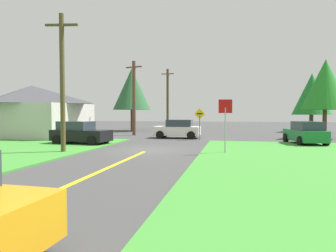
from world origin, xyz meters
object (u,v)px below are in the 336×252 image
(car_approaching_junction, at_px, (178,129))
(direction_sign, at_px, (200,120))
(barn, at_px, (32,111))
(car_on_crossroad, at_px, (305,133))
(oak_tree_left, at_px, (132,89))
(oak_tree_right, at_px, (325,85))
(utility_pole_mid, at_px, (134,97))
(utility_pole_far, at_px, (168,98))
(parked_car_near_building, at_px, (80,133))
(pine_tree_center, at_px, (312,94))
(stop_sign, at_px, (225,116))
(utility_pole_near, at_px, (62,81))

(car_approaching_junction, xyz_separation_m, direction_sign, (2.06, -1.63, 0.81))
(barn, bearing_deg, direction_sign, -0.51)
(car_on_crossroad, distance_m, oak_tree_left, 21.74)
(direction_sign, bearing_deg, oak_tree_right, 19.74)
(utility_pole_mid, height_order, utility_pole_far, utility_pole_far)
(parked_car_near_building, xyz_separation_m, pine_tree_center, (19.39, 18.34, 3.55))
(stop_sign, bearing_deg, utility_pole_mid, -62.56)
(car_approaching_junction, relative_size, oak_tree_left, 0.52)
(parked_car_near_building, relative_size, car_approaching_junction, 1.10)
(stop_sign, distance_m, direction_sign, 8.46)
(car_on_crossroad, xyz_separation_m, car_approaching_junction, (-9.67, 3.56, 0.00))
(direction_sign, bearing_deg, car_approaching_junction, 141.78)
(car_on_crossroad, bearing_deg, stop_sign, 129.20)
(car_on_crossroad, relative_size, oak_tree_left, 0.56)
(utility_pole_mid, xyz_separation_m, oak_tree_left, (-2.50, 6.85, 1.35))
(parked_car_near_building, relative_size, utility_pole_near, 0.57)
(pine_tree_center, bearing_deg, utility_pole_near, -128.47)
(utility_pole_far, relative_size, direction_sign, 3.21)
(parked_car_near_building, xyz_separation_m, utility_pole_far, (1.55, 22.80, 3.45))
(parked_car_near_building, distance_m, utility_pole_far, 23.11)
(car_on_crossroad, height_order, barn, barn)
(direction_sign, relative_size, pine_tree_center, 0.38)
(oak_tree_left, xyz_separation_m, pine_tree_center, (20.88, 2.30, -0.72))
(utility_pole_mid, relative_size, oak_tree_left, 0.96)
(parked_car_near_building, distance_m, oak_tree_left, 16.67)
(parked_car_near_building, distance_m, pine_tree_center, 26.92)
(car_on_crossroad, xyz_separation_m, utility_pole_near, (-14.19, -7.57, 3.16))
(car_approaching_junction, relative_size, utility_pole_near, 0.52)
(parked_car_near_building, distance_m, direction_sign, 9.42)
(utility_pole_near, relative_size, oak_tree_right, 1.12)
(parked_car_near_building, xyz_separation_m, oak_tree_left, (-1.49, 16.04, 4.28))
(utility_pole_far, height_order, oak_tree_right, utility_pole_far)
(barn, bearing_deg, stop_sign, -25.26)
(direction_sign, height_order, barn, barn)
(car_approaching_junction, xyz_separation_m, barn, (-13.28, -1.49, 1.55))
(parked_car_near_building, xyz_separation_m, car_on_crossroad, (15.49, 3.15, -0.00))
(pine_tree_center, distance_m, barn, 29.94)
(oak_tree_left, height_order, barn, oak_tree_left)
(utility_pole_mid, bearing_deg, direction_sign, -30.80)
(car_on_crossroad, relative_size, oak_tree_right, 0.62)
(car_approaching_junction, bearing_deg, direction_sign, 141.93)
(stop_sign, bearing_deg, oak_tree_left, -67.89)
(utility_pole_far, bearing_deg, car_approaching_junction, -75.11)
(stop_sign, height_order, barn, barn)
(utility_pole_far, xyz_separation_m, pine_tree_center, (17.84, -4.46, 0.11))
(utility_pole_mid, distance_m, oak_tree_right, 17.27)
(direction_sign, height_order, oak_tree_right, oak_tree_right)
(stop_sign, bearing_deg, car_approaching_junction, -75.48)
(stop_sign, height_order, utility_pole_near, utility_pole_near)
(stop_sign, xyz_separation_m, utility_pole_near, (-8.80, -1.36, 1.90))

